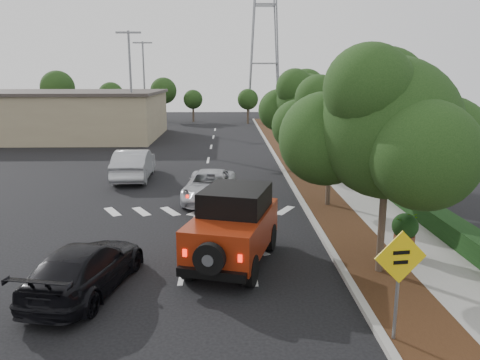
{
  "coord_description": "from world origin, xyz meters",
  "views": [
    {
      "loc": [
        1.32,
        -12.82,
        5.56
      ],
      "look_at": [
        1.74,
        3.0,
        2.0
      ],
      "focal_mm": 35.0,
      "sensor_mm": 36.0,
      "label": 1
    }
  ],
  "objects_px": {
    "red_jeep": "(235,225)",
    "speed_hump_sign": "(399,271)",
    "silver_suv_ahead": "(210,186)",
    "black_suv_oncoming": "(86,268)"
  },
  "relations": [
    {
      "from": "silver_suv_ahead",
      "to": "speed_hump_sign",
      "type": "distance_m",
      "value": 12.62
    },
    {
      "from": "black_suv_oncoming",
      "to": "speed_hump_sign",
      "type": "xyz_separation_m",
      "value": [
        7.22,
        -2.71,
        1.01
      ]
    },
    {
      "from": "silver_suv_ahead",
      "to": "black_suv_oncoming",
      "type": "relative_size",
      "value": 1.05
    },
    {
      "from": "red_jeep",
      "to": "speed_hump_sign",
      "type": "height_order",
      "value": "speed_hump_sign"
    },
    {
      "from": "red_jeep",
      "to": "speed_hump_sign",
      "type": "bearing_deg",
      "value": -38.6
    },
    {
      "from": "silver_suv_ahead",
      "to": "speed_hump_sign",
      "type": "height_order",
      "value": "speed_hump_sign"
    },
    {
      "from": "silver_suv_ahead",
      "to": "black_suv_oncoming",
      "type": "xyz_separation_m",
      "value": [
        -2.92,
        -9.11,
        -0.01
      ]
    },
    {
      "from": "speed_hump_sign",
      "to": "silver_suv_ahead",
      "type": "bearing_deg",
      "value": 102.3
    },
    {
      "from": "silver_suv_ahead",
      "to": "red_jeep",
      "type": "bearing_deg",
      "value": -77.74
    },
    {
      "from": "red_jeep",
      "to": "black_suv_oncoming",
      "type": "relative_size",
      "value": 1.04
    }
  ]
}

